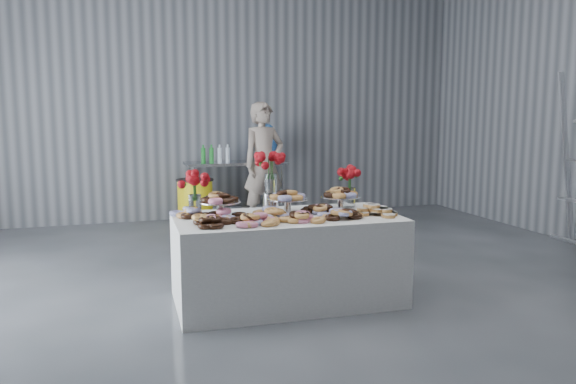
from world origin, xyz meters
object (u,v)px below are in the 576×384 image
at_px(prep_table, 236,180).
at_px(water_jug, 268,144).
at_px(display_table, 287,259).
at_px(person, 264,165).
at_px(trash_barrel, 195,203).

relative_size(prep_table, water_jug, 2.71).
distance_m(display_table, person, 3.34).
xyz_separation_m(water_jug, trash_barrel, (-1.16, -0.26, -0.80)).
height_order(prep_table, trash_barrel, prep_table).
bearing_deg(prep_table, water_jug, -0.00).
bearing_deg(display_table, prep_table, 84.15).
bearing_deg(water_jug, trash_barrel, -167.25).
relative_size(display_table, prep_table, 1.27).
height_order(display_table, trash_barrel, display_table).
relative_size(display_table, water_jug, 3.43).
xyz_separation_m(prep_table, trash_barrel, (-0.66, -0.26, -0.27)).
height_order(water_jug, person, person).
distance_m(water_jug, person, 0.58).
xyz_separation_m(display_table, water_jug, (0.88, 3.71, 0.77)).
bearing_deg(person, display_table, -118.27).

